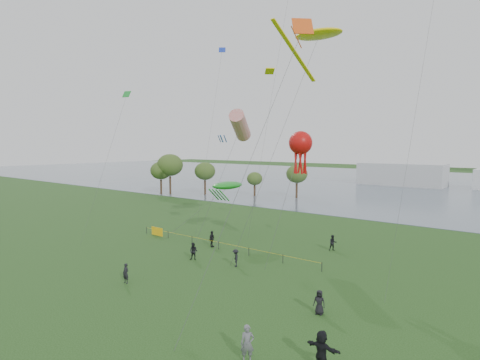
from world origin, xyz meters
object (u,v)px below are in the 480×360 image
Objects in this scene: fence at (179,236)px; kite_octopus at (301,144)px; kite_flyer at (247,344)px; kite_stingray at (318,35)px.

kite_octopus reaches higher than fence.
kite_octopus is (-7.17, 17.45, 10.16)m from kite_flyer.
fence is 18.25m from kite_octopus.
kite_stingray reaches higher than kite_octopus.
fence is at bearing -168.45° from kite_octopus.
fence is 1.11× the size of kite_stingray.
kite_flyer is at bearing -63.34° from kite_octopus.
fence is at bearing -170.55° from kite_stingray.
kite_flyer is 28.59m from kite_stingray.
kite_flyer is at bearing -74.67° from kite_stingray.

